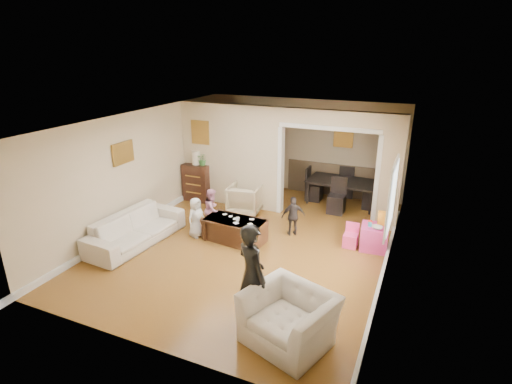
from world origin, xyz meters
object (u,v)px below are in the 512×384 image
at_px(coffee_cup, 238,219).
at_px(child_kneel_b, 212,210).
at_px(sofa, 136,229).
at_px(armchair_front, 289,318).
at_px(dresser, 197,182).
at_px(play_table, 374,237).
at_px(table_lamp, 196,158).
at_px(dining_table, 342,193).
at_px(child_toddler, 293,216).
at_px(cyan_cup, 370,224).
at_px(child_kneel_a, 196,217).
at_px(coffee_table, 235,230).
at_px(armchair_back, 245,199).
at_px(adult_person, 252,275).

distance_m(coffee_cup, child_kneel_b, 0.87).
distance_m(sofa, armchair_front, 4.23).
distance_m(dresser, play_table, 4.86).
bearing_deg(armchair_front, sofa, 177.29).
bearing_deg(table_lamp, coffee_cup, -41.17).
xyz_separation_m(coffee_cup, dining_table, (1.53, 3.06, -0.21)).
bearing_deg(child_toddler, cyan_cup, 146.89).
distance_m(child_kneel_a, child_toddler, 2.10).
xyz_separation_m(dining_table, child_toddler, (-0.58, -2.26, 0.13)).
distance_m(coffee_table, child_kneel_b, 0.80).
bearing_deg(play_table, child_kneel_b, -171.91).
relative_size(armchair_back, play_table, 1.49).
height_order(table_lamp, coffee_cup, table_lamp).
relative_size(coffee_table, coffee_cup, 14.13).
bearing_deg(dining_table, table_lamp, -157.97).
distance_m(dresser, cyan_cup, 4.77).
bearing_deg(cyan_cup, dresser, 167.50).
relative_size(table_lamp, adult_person, 0.22).
distance_m(armchair_back, child_kneel_a, 1.69).
bearing_deg(adult_person, table_lamp, -14.94).
bearing_deg(armchair_back, armchair_front, 115.37).
relative_size(sofa, armchair_front, 1.93).
bearing_deg(sofa, table_lamp, 7.35).
bearing_deg(child_kneel_a, coffee_cup, -66.87).
bearing_deg(sofa, child_kneel_b, -38.79).
relative_size(coffee_cup, dining_table, 0.05).
bearing_deg(coffee_cup, dining_table, 63.38).
xyz_separation_m(armchair_back, child_kneel_a, (-0.40, -1.64, 0.09)).
bearing_deg(child_toddler, sofa, -2.87).
distance_m(coffee_table, coffee_cup, 0.30).
xyz_separation_m(armchair_back, coffee_table, (0.45, -1.49, -0.12)).
height_order(play_table, cyan_cup, cyan_cup).
relative_size(armchair_front, play_table, 2.18).
bearing_deg(armchair_back, child_kneel_a, 69.21).
height_order(table_lamp, cyan_cup, table_lamp).
distance_m(armchair_front, child_toddler, 3.41).
bearing_deg(child_kneel_b, dresser, 28.24).
height_order(cyan_cup, dining_table, dining_table).
bearing_deg(dining_table, child_kneel_a, -124.96).
relative_size(sofa, coffee_cup, 24.44).
relative_size(armchair_front, coffee_table, 0.90).
bearing_deg(adult_person, sofa, 12.01).
distance_m(table_lamp, cyan_cup, 4.81).
height_order(cyan_cup, child_kneel_b, child_kneel_b).
relative_size(sofa, dining_table, 1.23).
bearing_deg(armchair_back, adult_person, 109.33).
bearing_deg(play_table, coffee_table, -164.02).
distance_m(play_table, adult_person, 3.44).
bearing_deg(child_toddler, armchair_back, -59.09).
height_order(sofa, child_kneel_a, child_kneel_a).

